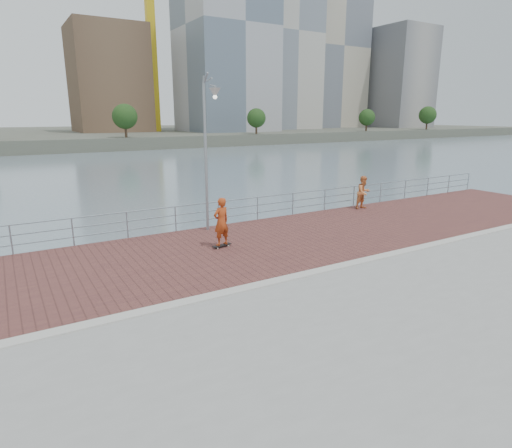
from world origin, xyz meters
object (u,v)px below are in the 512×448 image
skateboarder (221,222)px  bystander (363,192)px  guardrail (198,213)px  street_lamp (210,127)px

skateboarder → bystander: bearing=-177.9°
skateboarder → bystander: size_ratio=1.04×
guardrail → street_lamp: 3.84m
street_lamp → bystander: size_ratio=3.55×
street_lamp → skateboarder: (-0.60, -2.13, -3.39)m
guardrail → skateboarder: skateboarder is taller
street_lamp → skateboarder: size_ratio=3.41×
street_lamp → bystander: (8.93, 0.18, -3.51)m
guardrail → bystander: bystander is taller
skateboarder → bystander: 9.81m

